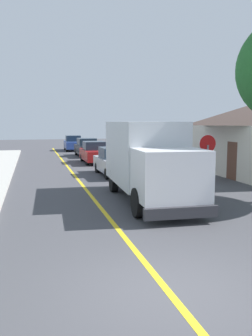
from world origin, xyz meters
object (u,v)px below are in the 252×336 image
(box_truck, at_px, (148,157))
(parked_car_far, at_px, (87,148))
(parked_car_near, at_px, (115,162))
(parked_car_mid, at_px, (94,153))
(parked_car_furthest, at_px, (73,143))
(stop_sign, at_px, (207,153))

(box_truck, bearing_deg, parked_car_far, 88.84)
(parked_car_near, bearing_deg, box_truck, -91.81)
(box_truck, relative_size, parked_car_mid, 1.65)
(box_truck, xyz_separation_m, parked_car_near, (0.22, 6.96, -0.97))
(box_truck, height_order, parked_car_far, box_truck)
(parked_car_mid, bearing_deg, box_truck, -90.59)
(parked_car_furthest, bearing_deg, parked_car_far, -85.80)
(parked_car_far, relative_size, parked_car_furthest, 1.00)
(parked_car_near, xyz_separation_m, parked_car_mid, (-0.08, 6.66, 0.00))
(parked_car_mid, height_order, stop_sign, stop_sign)
(box_truck, height_order, parked_car_mid, box_truck)
(parked_car_near, bearing_deg, parked_car_mid, 90.68)
(box_truck, xyz_separation_m, parked_car_furthest, (-0.12, 26.09, -0.97))
(parked_car_mid, bearing_deg, parked_car_furthest, 91.20)
(parked_car_mid, xyz_separation_m, parked_car_far, (0.25, 5.54, 0.00))
(box_truck, distance_m, parked_car_furthest, 26.11)
(parked_car_furthest, bearing_deg, parked_car_mid, -88.80)
(parked_car_far, xyz_separation_m, parked_car_furthest, (-0.51, 6.93, 0.00))
(stop_sign, bearing_deg, parked_car_near, 111.67)
(box_truck, bearing_deg, stop_sign, 6.46)
(parked_car_near, distance_m, parked_car_furthest, 19.13)
(parked_car_far, xyz_separation_m, stop_sign, (2.47, -18.84, 1.06))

